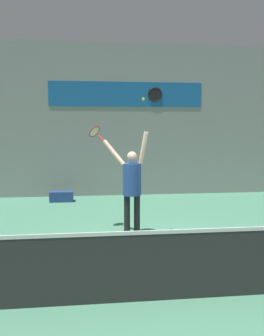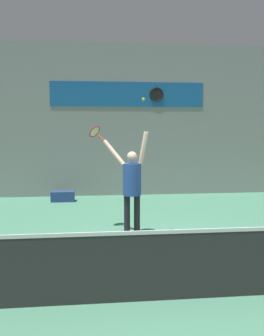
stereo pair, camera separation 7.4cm
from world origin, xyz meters
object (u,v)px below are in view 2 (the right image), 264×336
(scoreboard_clock, at_px, (156,94))
(tennis_racket, at_px, (95,132))
(tennis_player, at_px, (132,183))
(equipment_bag, at_px, (63,196))
(tennis_ball, at_px, (143,99))

(scoreboard_clock, bearing_deg, tennis_racket, -118.47)
(tennis_player, relative_size, equipment_bag, 3.09)
(scoreboard_clock, xyz_separation_m, equipment_bag, (-3.05, -0.76, -3.20))
(scoreboard_clock, distance_m, tennis_racket, 4.32)
(tennis_racket, height_order, equipment_bag, tennis_racket)
(tennis_ball, bearing_deg, tennis_player, 161.66)
(tennis_player, height_order, tennis_ball, tennis_ball)
(scoreboard_clock, distance_m, tennis_ball, 4.36)
(scoreboard_clock, relative_size, equipment_bag, 0.67)
(tennis_player, bearing_deg, tennis_racket, 147.00)
(tennis_player, xyz_separation_m, equipment_bag, (-1.82, 3.38, -0.96))
(tennis_player, bearing_deg, scoreboard_clock, 73.46)
(equipment_bag, bearing_deg, tennis_racket, -69.74)
(tennis_racket, distance_m, tennis_ball, 1.32)
(scoreboard_clock, height_order, tennis_ball, scoreboard_clock)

